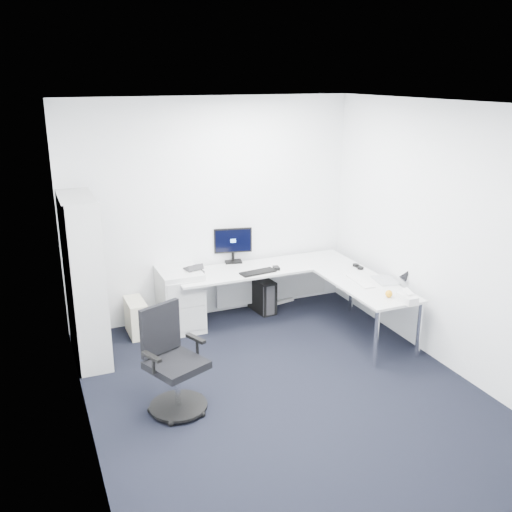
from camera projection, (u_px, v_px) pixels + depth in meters
name	position (u px, v px, depth m)	size (l,w,h in m)	color
ground	(283.00, 391.00, 5.53)	(4.20, 4.20, 0.00)	black
ceiling	(288.00, 104.00, 4.70)	(4.20, 4.20, 0.00)	white
wall_back	(212.00, 210.00, 6.96)	(3.60, 0.02, 2.70)	white
wall_front	(442.00, 364.00, 3.27)	(3.60, 0.02, 2.70)	white
wall_left	(78.00, 286.00, 4.46)	(0.02, 4.20, 2.70)	white
wall_right	(446.00, 238.00, 5.77)	(0.02, 4.20, 2.70)	white
l_desk	(275.00, 301.00, 6.86)	(2.27, 1.27, 0.66)	silver
drawer_pedestal	(180.00, 299.00, 6.82)	(0.48, 0.60, 0.74)	silver
bookshelf	(84.00, 280.00, 5.93)	(0.35, 0.89, 1.78)	#B1B3B3
task_chair	(176.00, 362.00, 5.07)	(0.55, 0.55, 0.98)	black
black_pc_tower	(262.00, 295.00, 7.35)	(0.20, 0.44, 0.43)	black
beige_pc_tower	(136.00, 317.00, 6.68)	(0.20, 0.45, 0.42)	beige
power_strip	(282.00, 301.00, 7.66)	(0.35, 0.06, 0.04)	silver
monitor	(233.00, 245.00, 7.13)	(0.48, 0.15, 0.46)	black
black_keyboard	(258.00, 272.00, 6.81)	(0.44, 0.15, 0.02)	black
mouse	(276.00, 268.00, 6.94)	(0.07, 0.11, 0.04)	black
desk_phone	(194.00, 270.00, 6.73)	(0.19, 0.19, 0.14)	#2B2B2E
laptop	(386.00, 271.00, 6.51)	(0.34, 0.33, 0.24)	silver
white_keyboard	(360.00, 281.00, 6.53)	(0.13, 0.47, 0.02)	silver
headphones	(358.00, 266.00, 7.00)	(0.11, 0.18, 0.05)	black
orange_fruit	(389.00, 294.00, 6.06)	(0.08, 0.08, 0.08)	orange
tissue_box	(407.00, 299.00, 5.93)	(0.12, 0.24, 0.08)	silver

